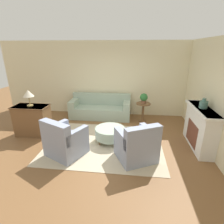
% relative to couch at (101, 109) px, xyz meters
% --- Properties ---
extents(ground_plane, '(16.00, 16.00, 0.00)m').
position_rel_couch_xyz_m(ground_plane, '(0.47, -2.00, -0.32)').
color(ground_plane, brown).
extents(wall_back, '(8.88, 0.12, 2.80)m').
position_rel_couch_xyz_m(wall_back, '(0.47, 0.50, 1.08)').
color(wall_back, beige).
rests_on(wall_back, ground_plane).
extents(wall_right, '(0.12, 9.42, 2.80)m').
position_rel_couch_xyz_m(wall_right, '(3.24, -2.00, 1.08)').
color(wall_right, beige).
rests_on(wall_right, ground_plane).
extents(rug, '(3.15, 2.48, 0.01)m').
position_rel_couch_xyz_m(rug, '(0.47, -2.00, -0.32)').
color(rug, beige).
rests_on(rug, ground_plane).
extents(couch, '(2.26, 0.85, 0.88)m').
position_rel_couch_xyz_m(couch, '(0.00, 0.00, 0.00)').
color(couch, '#9EB29E').
rests_on(couch, ground_plane).
extents(armchair_left, '(1.09, 1.07, 0.95)m').
position_rel_couch_xyz_m(armchair_left, '(-0.42, -2.66, 0.05)').
color(armchair_left, '#8E99B2').
rests_on(armchair_left, rug).
extents(armchair_right, '(1.09, 1.07, 0.95)m').
position_rel_couch_xyz_m(armchair_right, '(1.35, -2.66, 0.05)').
color(armchair_right, '#8E99B2').
rests_on(armchair_right, rug).
extents(ottoman_table, '(0.84, 0.84, 0.40)m').
position_rel_couch_xyz_m(ottoman_table, '(0.61, -1.85, -0.05)').
color(ottoman_table, '#9EB29E').
rests_on(ottoman_table, rug).
extents(side_table, '(0.52, 0.52, 0.68)m').
position_rel_couch_xyz_m(side_table, '(1.60, -0.24, 0.14)').
color(side_table, brown).
rests_on(side_table, ground_plane).
extents(fireplace, '(0.44, 1.53, 1.10)m').
position_rel_couch_xyz_m(fireplace, '(2.99, -1.85, 0.25)').
color(fireplace, white).
rests_on(fireplace, ground_plane).
extents(dresser, '(1.02, 0.57, 0.92)m').
position_rel_couch_xyz_m(dresser, '(-1.78, -1.69, 0.15)').
color(dresser, brown).
rests_on(dresser, ground_plane).
extents(vase_mantel_near, '(0.20, 0.20, 0.26)m').
position_rel_couch_xyz_m(vase_mantel_near, '(2.98, -1.85, 0.88)').
color(vase_mantel_near, '#477066').
rests_on(vase_mantel_near, fireplace).
extents(potted_plant_on_side_table, '(0.27, 0.27, 0.36)m').
position_rel_couch_xyz_m(potted_plant_on_side_table, '(1.60, -0.24, 0.56)').
color(potted_plant_on_side_table, brown).
rests_on(potted_plant_on_side_table, side_table).
extents(table_lamp, '(0.31, 0.31, 0.48)m').
position_rel_couch_xyz_m(table_lamp, '(-1.78, -1.69, 0.96)').
color(table_lamp, tan).
rests_on(table_lamp, dresser).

